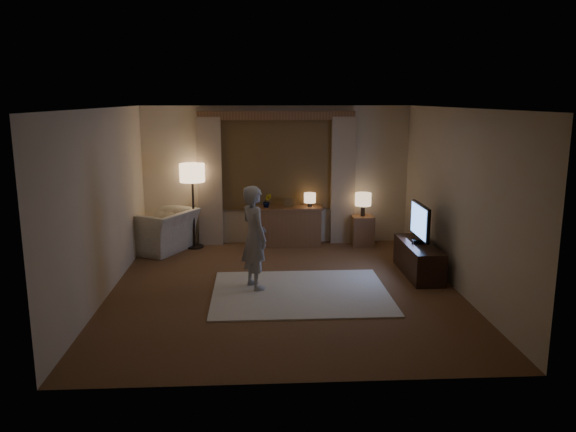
{
  "coord_description": "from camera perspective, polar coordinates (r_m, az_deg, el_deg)",
  "views": [
    {
      "loc": [
        -0.39,
        -7.77,
        2.73
      ],
      "look_at": [
        0.09,
        0.6,
        0.97
      ],
      "focal_mm": 35.0,
      "sensor_mm": 36.0,
      "label": 1
    }
  ],
  "objects": [
    {
      "name": "tv_stand",
      "position": [
        9.09,
        13.1,
        -4.28
      ],
      "size": [
        0.45,
        1.4,
        0.5
      ],
      "primitive_type": "cube",
      "color": "black",
      "rests_on": "floor"
    },
    {
      "name": "armchair",
      "position": [
        10.43,
        -12.77,
        -1.47
      ],
      "size": [
        1.43,
        1.49,
        0.75
      ],
      "primitive_type": "imported",
      "rotation": [
        0.0,
        0.0,
        -2.05
      ],
      "color": "beige",
      "rests_on": "floor"
    },
    {
      "name": "table_lamp_sideboard",
      "position": [
        10.48,
        2.23,
        1.8
      ],
      "size": [
        0.22,
        0.22,
        0.3
      ],
      "color": "black",
      "rests_on": "sideboard"
    },
    {
      "name": "room",
      "position": [
        8.4,
        -0.59,
        2.31
      ],
      "size": [
        5.04,
        5.54,
        2.64
      ],
      "color": "brown",
      "rests_on": "ground"
    },
    {
      "name": "tv",
      "position": [
        8.94,
        13.27,
        -0.59
      ],
      "size": [
        0.21,
        0.88,
        0.63
      ],
      "color": "black",
      "rests_on": "tv_stand"
    },
    {
      "name": "rug",
      "position": [
        8.09,
        1.27,
        -7.78
      ],
      "size": [
        2.5,
        2.0,
        0.02
      ],
      "primitive_type": "cube",
      "color": "beige",
      "rests_on": "floor"
    },
    {
      "name": "side_table",
      "position": [
        10.7,
        7.56,
        -1.47
      ],
      "size": [
        0.4,
        0.4,
        0.56
      ],
      "primitive_type": "cube",
      "color": "brown",
      "rests_on": "floor"
    },
    {
      "name": "plant",
      "position": [
        10.44,
        -2.14,
        1.49
      ],
      "size": [
        0.17,
        0.13,
        0.3
      ],
      "primitive_type": "imported",
      "color": "#999999",
      "rests_on": "sideboard"
    },
    {
      "name": "picture_frame",
      "position": [
        10.47,
        0.05,
        1.25
      ],
      "size": [
        0.16,
        0.02,
        0.2
      ],
      "primitive_type": "cube",
      "color": "brown",
      "rests_on": "sideboard"
    },
    {
      "name": "sideboard",
      "position": [
        10.56,
        0.05,
        -1.15
      ],
      "size": [
        1.2,
        0.4,
        0.7
      ],
      "primitive_type": "cube",
      "color": "brown",
      "rests_on": "floor"
    },
    {
      "name": "person",
      "position": [
        8.08,
        -3.44,
        -2.18
      ],
      "size": [
        0.56,
        0.65,
        1.51
      ],
      "primitive_type": "imported",
      "rotation": [
        0.0,
        0.0,
        2.01
      ],
      "color": "gray",
      "rests_on": "rug"
    },
    {
      "name": "table_lamp_side",
      "position": [
        10.58,
        7.64,
        1.63
      ],
      "size": [
        0.3,
        0.3,
        0.44
      ],
      "color": "black",
      "rests_on": "side_table"
    },
    {
      "name": "floor_lamp",
      "position": [
        10.38,
        -9.7,
        3.88
      ],
      "size": [
        0.46,
        0.46,
        1.57
      ],
      "color": "black",
      "rests_on": "floor"
    }
  ]
}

